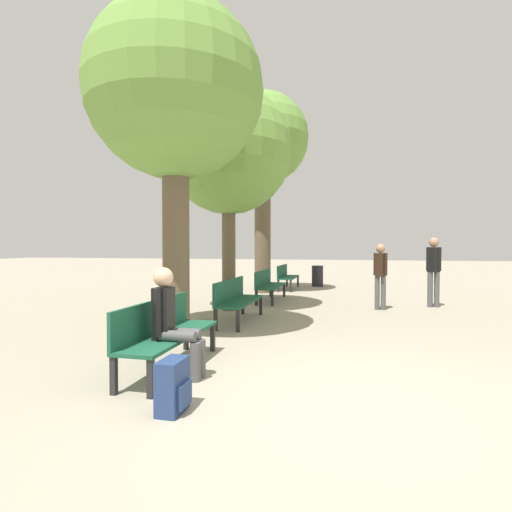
{
  "coord_description": "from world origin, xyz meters",
  "views": [
    {
      "loc": [
        0.01,
        -3.69,
        1.5
      ],
      "look_at": [
        -2.49,
        6.77,
        1.23
      ],
      "focal_mm": 28.0,
      "sensor_mm": 36.0,
      "label": 1
    }
  ],
  "objects": [
    {
      "name": "trash_bin",
      "position": [
        -1.21,
        11.17,
        0.38
      ],
      "size": [
        0.42,
        0.42,
        0.77
      ],
      "color": "#232328",
      "rests_on": "ground_plane"
    },
    {
      "name": "tree_row_1",
      "position": [
        -2.77,
        5.2,
        3.67
      ],
      "size": [
        2.93,
        2.93,
        5.16
      ],
      "color": "brown",
      "rests_on": "ground_plane"
    },
    {
      "name": "backpack",
      "position": [
        -1.54,
        -0.41,
        0.24
      ],
      "size": [
        0.24,
        0.35,
        0.48
      ],
      "color": "navy",
      "rests_on": "ground_plane"
    },
    {
      "name": "person_seated",
      "position": [
        -1.96,
        0.49,
        0.66
      ],
      "size": [
        0.59,
        0.34,
        1.25
      ],
      "color": "#4C4C4C",
      "rests_on": "ground_plane"
    },
    {
      "name": "pedestrian_mid",
      "position": [
        0.68,
        6.06,
        0.89
      ],
      "size": [
        0.31,
        0.26,
        1.55
      ],
      "color": "#4C4C4C",
      "rests_on": "ground_plane"
    },
    {
      "name": "pedestrian_near",
      "position": [
        1.97,
        6.79,
        0.98
      ],
      "size": [
        0.35,
        0.3,
        1.71
      ],
      "color": "#4C4C4C",
      "rests_on": "ground_plane"
    },
    {
      "name": "bench_row_1",
      "position": [
        -2.2,
        3.84,
        0.49
      ],
      "size": [
        0.5,
        1.89,
        0.84
      ],
      "color": "#195138",
      "rests_on": "ground_plane"
    },
    {
      "name": "ground_plane",
      "position": [
        0.0,
        0.0,
        0.0
      ],
      "size": [
        80.0,
        80.0,
        0.0
      ],
      "primitive_type": "plane",
      "color": "gray"
    },
    {
      "name": "bench_row_2",
      "position": [
        -2.2,
        6.93,
        0.49
      ],
      "size": [
        0.5,
        1.89,
        0.84
      ],
      "color": "#195138",
      "rests_on": "ground_plane"
    },
    {
      "name": "tree_row_2",
      "position": [
        -2.77,
        8.84,
        4.82
      ],
      "size": [
        2.93,
        2.93,
        6.41
      ],
      "color": "brown",
      "rests_on": "ground_plane"
    },
    {
      "name": "bench_row_0",
      "position": [
        -2.2,
        0.75,
        0.49
      ],
      "size": [
        0.5,
        1.89,
        0.84
      ],
      "color": "#195138",
      "rests_on": "ground_plane"
    },
    {
      "name": "bench_row_3",
      "position": [
        -2.2,
        10.01,
        0.49
      ],
      "size": [
        0.5,
        1.89,
        0.84
      ],
      "color": "#195138",
      "rests_on": "ground_plane"
    },
    {
      "name": "tree_row_0",
      "position": [
        -2.77,
        2.33,
        3.95
      ],
      "size": [
        2.86,
        2.86,
        5.45
      ],
      "color": "brown",
      "rests_on": "ground_plane"
    }
  ]
}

